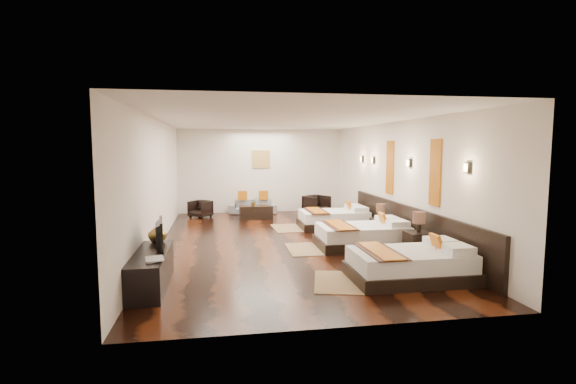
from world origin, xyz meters
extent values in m
cube|color=black|center=(0.00, 0.00, 0.00)|extent=(5.50, 9.50, 0.01)
cube|color=white|center=(0.00, 0.00, 2.80)|extent=(5.50, 9.50, 0.01)
cube|color=silver|center=(0.00, 4.75, 1.40)|extent=(5.50, 0.01, 2.80)
cube|color=silver|center=(-2.75, 0.00, 1.40)|extent=(0.01, 9.50, 2.80)
cube|color=silver|center=(2.75, 0.00, 1.40)|extent=(0.01, 9.50, 2.80)
cube|color=black|center=(2.71, -0.80, 0.45)|extent=(0.08, 6.60, 0.90)
cube|color=black|center=(1.67, -3.11, 0.10)|extent=(1.97, 1.22, 0.21)
cube|color=white|center=(1.67, -3.11, 0.35)|extent=(1.88, 1.13, 0.28)
cube|color=#BE610D|center=(2.14, -3.11, 0.60)|extent=(0.15, 0.30, 0.30)
cube|color=#38190F|center=(1.15, -3.11, 0.50)|extent=(0.52, 1.24, 0.02)
cube|color=#BE610D|center=(1.15, -3.11, 0.51)|extent=(0.36, 1.24, 0.02)
cube|color=black|center=(1.67, -0.77, 0.10)|extent=(1.98, 1.23, 0.21)
cube|color=white|center=(1.67, -0.77, 0.35)|extent=(1.89, 1.13, 0.28)
cube|color=#BE610D|center=(2.14, -0.77, 0.60)|extent=(0.15, 0.30, 0.31)
cube|color=#38190F|center=(1.15, -0.77, 0.50)|extent=(0.52, 1.25, 0.02)
cube|color=#BE610D|center=(1.15, -0.77, 0.51)|extent=(0.36, 1.25, 0.02)
cube|color=black|center=(1.67, 1.57, 0.10)|extent=(1.87, 1.16, 0.20)
cube|color=white|center=(1.67, 1.57, 0.33)|extent=(1.78, 1.07, 0.27)
cube|color=#BE610D|center=(2.12, 1.57, 0.57)|extent=(0.14, 0.29, 0.29)
cube|color=#38190F|center=(1.18, 1.57, 0.47)|extent=(0.49, 1.18, 0.02)
cube|color=#BE610D|center=(1.18, 1.57, 0.49)|extent=(0.34, 1.18, 0.02)
cube|color=black|center=(2.44, -1.85, 0.26)|extent=(0.47, 0.47, 0.52)
cylinder|color=black|center=(2.44, -1.85, 0.63)|extent=(0.08, 0.08, 0.21)
cylinder|color=#3F2619|center=(2.44, -1.85, 0.82)|extent=(0.25, 0.25, 0.23)
cube|color=black|center=(2.44, 0.12, 0.23)|extent=(0.42, 0.42, 0.47)
cylinder|color=black|center=(2.44, 0.12, 0.56)|extent=(0.07, 0.07, 0.19)
cylinder|color=#3F2619|center=(2.44, 0.12, 0.73)|extent=(0.22, 0.22, 0.20)
cube|color=olive|center=(0.46, -3.05, 0.01)|extent=(1.02, 1.35, 0.01)
cube|color=olive|center=(0.39, -0.78, 0.01)|extent=(0.76, 1.21, 0.01)
cube|color=olive|center=(0.40, 1.64, 0.01)|extent=(0.80, 1.23, 0.01)
cube|color=black|center=(-2.50, -2.80, 0.28)|extent=(0.50, 1.80, 0.55)
imported|color=black|center=(-2.45, -2.56, 0.79)|extent=(0.22, 0.84, 0.48)
imported|color=black|center=(-2.50, -3.30, 0.57)|extent=(0.32, 0.39, 0.03)
imported|color=brown|center=(-2.50, -2.03, 0.71)|extent=(0.36, 0.36, 0.33)
imported|color=slate|center=(-0.30, 4.43, 0.23)|extent=(1.63, 0.81, 0.46)
imported|color=black|center=(-2.00, 3.85, 0.27)|extent=(0.81, 0.82, 0.54)
imported|color=black|center=(1.71, 3.77, 0.32)|extent=(0.95, 0.95, 0.64)
cube|color=black|center=(-0.30, 3.38, 0.20)|extent=(1.01, 0.52, 0.40)
imported|color=#2C591D|center=(-0.38, 3.31, 0.53)|extent=(0.24, 0.21, 0.26)
cube|color=#D86014|center=(2.73, -1.90, 1.70)|extent=(0.04, 0.40, 1.30)
cube|color=#D86014|center=(2.73, 0.30, 1.70)|extent=(0.04, 0.40, 1.30)
cube|color=black|center=(2.71, -3.00, 1.85)|extent=(0.06, 0.12, 0.18)
cube|color=#FFD18C|center=(2.68, -3.00, 1.85)|extent=(0.02, 0.10, 0.14)
cube|color=black|center=(2.71, -0.80, 1.85)|extent=(0.06, 0.12, 0.18)
cube|color=#FFD18C|center=(2.68, -0.80, 1.85)|extent=(0.02, 0.10, 0.14)
cube|color=black|center=(2.71, 1.40, 1.85)|extent=(0.06, 0.12, 0.18)
cube|color=#FFD18C|center=(2.68, 1.40, 1.85)|extent=(0.02, 0.10, 0.14)
cube|color=black|center=(2.71, 2.30, 1.85)|extent=(0.06, 0.12, 0.18)
cube|color=#FFD18C|center=(2.68, 2.30, 1.85)|extent=(0.02, 0.10, 0.14)
cube|color=#AD873F|center=(0.00, 4.73, 1.80)|extent=(0.60, 0.04, 0.60)
camera|label=1|loc=(-1.44, -9.53, 2.18)|focal=26.41mm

